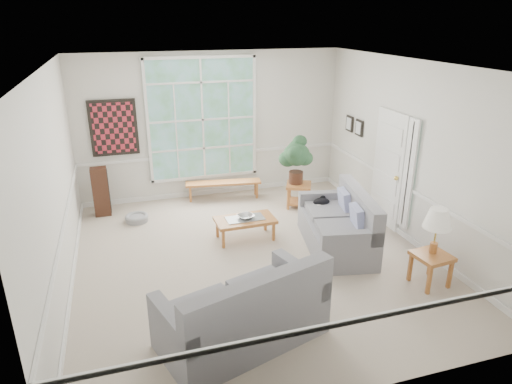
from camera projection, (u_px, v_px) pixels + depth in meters
floor at (254, 258)px, 7.32m from camera, size 5.50×6.00×0.01m
ceiling at (253, 65)px, 6.24m from camera, size 5.50×6.00×0.02m
wall_back at (212, 126)px, 9.45m from camera, size 5.50×0.02×3.00m
wall_front at (349, 269)px, 4.10m from camera, size 5.50×0.02×3.00m
wall_left at (55, 188)px, 6.03m from camera, size 0.02×6.00×3.00m
wall_right at (413, 154)px, 7.53m from camera, size 0.02×6.00×3.00m
window_back at (203, 120)px, 9.31m from camera, size 2.30×0.08×2.40m
entry_door at (388, 169)px, 8.21m from camera, size 0.08×0.90×2.10m
door_sidelight at (409, 175)px, 7.62m from camera, size 0.08×0.26×1.90m
wall_art at (114, 128)px, 8.84m from camera, size 0.90×0.06×1.10m
wall_frame_near at (359, 128)px, 9.06m from camera, size 0.04×0.26×0.32m
wall_frame_far at (349, 124)px, 9.42m from camera, size 0.04×0.26×0.32m
loveseat_right at (337, 220)px, 7.49m from camera, size 1.26×1.95×0.98m
loveseat_front at (241, 302)px, 5.30m from camera, size 2.12×1.52×1.03m
coffee_table at (245, 229)px, 7.89m from camera, size 1.03×0.58×0.38m
pewter_bowl at (246, 216)px, 7.81m from camera, size 0.41×0.41×0.08m
window_bench at (224, 190)px, 9.65m from camera, size 1.60×0.53×0.37m
end_table at (298, 195)px, 9.21m from camera, size 0.64×0.64×0.48m
houseplant at (296, 160)px, 9.00m from camera, size 0.66×0.66×0.98m
side_table at (430, 269)px, 6.52m from camera, size 0.53×0.53×0.49m
table_lamp at (436, 231)px, 6.37m from camera, size 0.43×0.43×0.67m
pet_bed at (137, 218)px, 8.60m from camera, size 0.53×0.53×0.13m
floor_speaker at (101, 192)px, 8.74m from camera, size 0.30×0.24×0.96m
cat at (321, 201)px, 8.04m from camera, size 0.36×0.30×0.14m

